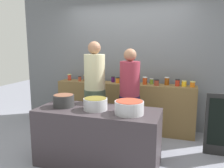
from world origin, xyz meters
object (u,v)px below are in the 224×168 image
object	(u,v)px
cooking_pot_left	(64,101)
cook_with_tongs	(95,98)
preserve_jar_10	(152,81)
cooking_pot_right	(129,107)
preserve_jar_1	(80,79)
preserve_jar_5	(113,79)
preserve_jar_4	(99,79)
preserve_jar_8	(133,80)
preserve_jar_0	(69,77)
preserve_jar_15	(193,84)
preserve_jar_7	(125,80)
preserve_jar_14	(184,84)
cooking_pot_center	(95,104)
preserve_jar_12	(167,81)
preserve_jar_11	(157,83)
preserve_jar_6	(118,80)
preserve_jar_3	(95,79)
preserve_jar_9	(145,81)
preserve_jar_13	(177,83)
cook_in_cap	(129,104)
preserve_jar_2	(86,78)

from	to	relation	value
cooking_pot_left	cook_with_tongs	size ratio (longest dim) A/B	0.17
preserve_jar_10	cooking_pot_right	distance (m)	1.53
preserve_jar_1	preserve_jar_5	size ratio (longest dim) A/B	0.91
preserve_jar_4	cooking_pot_right	bearing A→B (deg)	-56.06
preserve_jar_5	preserve_jar_8	world-z (taller)	preserve_jar_8
preserve_jar_0	preserve_jar_15	bearing A→B (deg)	-0.84
preserve_jar_7	preserve_jar_14	size ratio (longest dim) A/B	1.20
cooking_pot_left	preserve_jar_1	bearing A→B (deg)	106.53
cooking_pot_right	preserve_jar_7	bearing A→B (deg)	107.00
preserve_jar_8	cooking_pot_center	world-z (taller)	preserve_jar_8
preserve_jar_0	preserve_jar_5	bearing A→B (deg)	2.02
preserve_jar_4	preserve_jar_12	size ratio (longest dim) A/B	0.91
preserve_jar_8	preserve_jar_10	world-z (taller)	preserve_jar_8
preserve_jar_8	preserve_jar_11	world-z (taller)	preserve_jar_8
preserve_jar_10	preserve_jar_15	world-z (taller)	preserve_jar_10
cook_with_tongs	preserve_jar_1	bearing A→B (deg)	131.12
preserve_jar_10	cook_with_tongs	distance (m)	1.18
preserve_jar_5	cook_with_tongs	world-z (taller)	cook_with_tongs
preserve_jar_10	preserve_jar_11	world-z (taller)	preserve_jar_11
preserve_jar_7	preserve_jar_6	bearing A→B (deg)	179.17
preserve_jar_12	cooking_pot_center	bearing A→B (deg)	-119.71
preserve_jar_3	preserve_jar_6	bearing A→B (deg)	-7.63
preserve_jar_0	preserve_jar_4	size ratio (longest dim) A/B	0.96
preserve_jar_5	cooking_pot_left	xyz separation A→B (m)	(-0.28, -1.46, -0.11)
preserve_jar_0	preserve_jar_3	world-z (taller)	preserve_jar_0
preserve_jar_4	preserve_jar_9	distance (m)	0.91
preserve_jar_7	preserve_jar_9	world-z (taller)	preserve_jar_9
preserve_jar_7	preserve_jar_10	bearing A→B (deg)	10.58
preserve_jar_9	preserve_jar_11	xyz separation A→B (m)	(0.22, -0.05, -0.02)
preserve_jar_5	preserve_jar_4	bearing A→B (deg)	-164.33
preserve_jar_5	preserve_jar_15	bearing A→B (deg)	-2.66
preserve_jar_12	preserve_jar_14	bearing A→B (deg)	-7.90
preserve_jar_6	preserve_jar_7	bearing A→B (deg)	-0.83
preserve_jar_12	preserve_jar_13	world-z (taller)	preserve_jar_12
cooking_pot_center	cooking_pot_right	xyz separation A→B (m)	(0.48, -0.04, 0.00)
preserve_jar_11	preserve_jar_9	bearing A→B (deg)	167.39
preserve_jar_10	cooking_pot_left	size ratio (longest dim) A/B	0.36
preserve_jar_0	cooking_pot_left	bearing A→B (deg)	-64.79
preserve_jar_9	preserve_jar_14	size ratio (longest dim) A/B	1.38
preserve_jar_1	cooking_pot_right	xyz separation A→B (m)	(1.38, -1.42, -0.11)
preserve_jar_6	preserve_jar_10	distance (m)	0.65
preserve_jar_4	preserve_jar_10	world-z (taller)	preserve_jar_4
preserve_jar_8	preserve_jar_0	bearing A→B (deg)	-179.52
cook_with_tongs	cook_in_cap	distance (m)	0.60
preserve_jar_8	preserve_jar_10	bearing A→B (deg)	6.56
preserve_jar_5	preserve_jar_8	bearing A→B (deg)	-3.12
cook_with_tongs	preserve_jar_6	bearing A→B (deg)	75.95
preserve_jar_2	preserve_jar_11	world-z (taller)	preserve_jar_2
preserve_jar_1	cooking_pot_center	size ratio (longest dim) A/B	0.31
preserve_jar_13	preserve_jar_1	bearing A→B (deg)	-178.81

